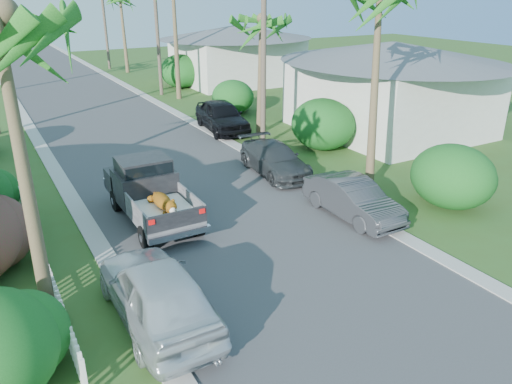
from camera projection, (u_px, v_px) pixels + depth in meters
ground at (335, 309)px, 12.41m from camera, size 120.00×120.00×0.00m
road at (96, 111)px, 32.49m from camera, size 8.00×100.00×0.02m
curb_left at (24, 118)px, 30.51m from camera, size 0.60×100.00×0.06m
curb_right at (159, 103)px, 34.46m from camera, size 0.60×100.00×0.06m
pickup_truck at (148, 189)px, 17.12m from camera, size 1.98×5.12×2.06m
parked_car_rn at (353, 199)px, 17.19m from camera, size 1.45×4.08×1.34m
parked_car_rm at (275, 159)px, 21.27m from camera, size 2.13×4.52×1.28m
parked_car_rf at (222, 116)px, 27.65m from camera, size 2.54×5.09×1.66m
parked_car_ln at (157, 292)px, 11.67m from camera, size 1.91×4.72×1.61m
palm_r_b at (261, 19)px, 25.25m from camera, size 4.40×4.40×7.20m
shrub_r_a at (453, 176)px, 17.88m from camera, size 2.80×3.08×2.30m
shrub_r_b at (323, 124)px, 24.36m from camera, size 3.00×3.30×2.50m
shrub_r_c at (233, 97)px, 31.53m from camera, size 2.60×2.86×2.10m
shrub_r_d at (181, 71)px, 39.70m from camera, size 3.20×3.52×2.60m
picket_fence at (42, 256)px, 13.88m from camera, size 0.10×11.00×1.00m
house_right_near at (389, 91)px, 27.19m from camera, size 8.00×9.00×4.80m
house_right_far at (236, 57)px, 41.69m from camera, size 9.00×8.00×4.60m
utility_pole_b at (264, 52)px, 23.69m from camera, size 1.60×0.26×9.00m
utility_pole_c at (157, 31)px, 35.74m from camera, size 1.60×0.26×9.00m
utility_pole_d at (105, 20)px, 47.79m from camera, size 1.60×0.26×9.00m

